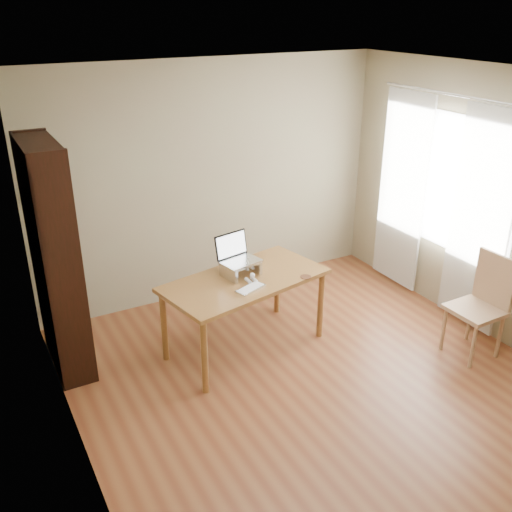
{
  "coord_description": "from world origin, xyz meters",
  "views": [
    {
      "loc": [
        -2.47,
        -3.25,
        3.11
      ],
      "look_at": [
        -0.18,
        0.94,
        0.96
      ],
      "focal_mm": 40.0,
      "sensor_mm": 36.0,
      "label": 1
    }
  ],
  "objects_px": {
    "desk": "(245,287)",
    "cat": "(241,267)",
    "chair": "(482,302)",
    "laptop": "(238,254)",
    "keyboard": "(250,288)",
    "bookshelf": "(56,259)"
  },
  "relations": [
    {
      "from": "desk",
      "to": "laptop",
      "type": "bearing_deg",
      "value": 78.64
    },
    {
      "from": "laptop",
      "to": "cat",
      "type": "xyz_separation_m",
      "value": [
        0.02,
        -0.03,
        -0.13
      ]
    },
    {
      "from": "bookshelf",
      "to": "laptop",
      "type": "distance_m",
      "value": 1.62
    },
    {
      "from": "desk",
      "to": "chair",
      "type": "relative_size",
      "value": 1.66
    },
    {
      "from": "chair",
      "to": "laptop",
      "type": "bearing_deg",
      "value": 145.68
    },
    {
      "from": "cat",
      "to": "desk",
      "type": "bearing_deg",
      "value": -100.23
    },
    {
      "from": "laptop",
      "to": "chair",
      "type": "distance_m",
      "value": 2.33
    },
    {
      "from": "laptop",
      "to": "cat",
      "type": "bearing_deg",
      "value": -68.41
    },
    {
      "from": "desk",
      "to": "cat",
      "type": "height_order",
      "value": "cat"
    },
    {
      "from": "bookshelf",
      "to": "keyboard",
      "type": "height_order",
      "value": "bookshelf"
    },
    {
      "from": "keyboard",
      "to": "chair",
      "type": "xyz_separation_m",
      "value": [
        1.98,
        -0.9,
        -0.22
      ]
    },
    {
      "from": "cat",
      "to": "chair",
      "type": "bearing_deg",
      "value": -32.76
    },
    {
      "from": "laptop",
      "to": "bookshelf",
      "type": "bearing_deg",
      "value": 152.69
    },
    {
      "from": "laptop",
      "to": "cat",
      "type": "height_order",
      "value": "laptop"
    },
    {
      "from": "bookshelf",
      "to": "keyboard",
      "type": "distance_m",
      "value": 1.72
    },
    {
      "from": "bookshelf",
      "to": "chair",
      "type": "relative_size",
      "value": 2.11
    },
    {
      "from": "keyboard",
      "to": "laptop",
      "type": "bearing_deg",
      "value": 60.3
    },
    {
      "from": "desk",
      "to": "cat",
      "type": "xyz_separation_m",
      "value": [
        0.02,
        0.11,
        0.16
      ]
    },
    {
      "from": "bookshelf",
      "to": "cat",
      "type": "xyz_separation_m",
      "value": [
        1.57,
        -0.48,
        -0.23
      ]
    },
    {
      "from": "desk",
      "to": "bookshelf",
      "type": "bearing_deg",
      "value": 147.94
    },
    {
      "from": "keyboard",
      "to": "cat",
      "type": "bearing_deg",
      "value": 56.0
    },
    {
      "from": "desk",
      "to": "keyboard",
      "type": "xyz_separation_m",
      "value": [
        -0.06,
        -0.22,
        0.1
      ]
    }
  ]
}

